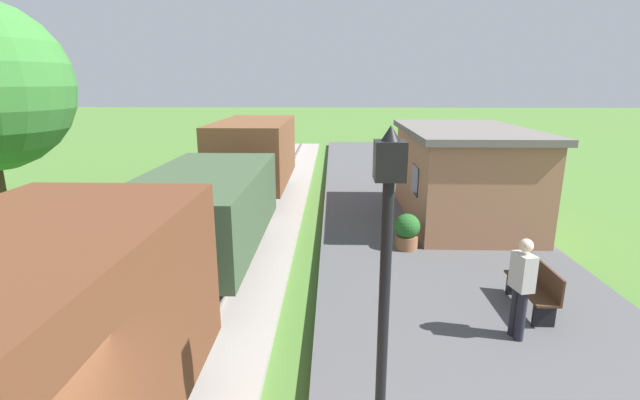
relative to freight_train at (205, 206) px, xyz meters
name	(u,v)px	position (x,y,z in m)	size (l,w,h in m)	color
freight_train	(205,206)	(0.00, 0.00, 0.00)	(2.50, 19.40, 2.72)	brown
station_hut	(462,174)	(6.80, 3.66, 0.05)	(3.50, 5.80, 2.78)	#9E6B4C
bench_near_hut	(535,286)	(6.59, -2.11, -0.88)	(0.42, 1.50, 0.91)	#422819
person_waiting	(521,285)	(5.92, -3.05, -0.41)	(0.32, 0.42, 1.71)	black
potted_planter	(407,231)	(4.76, 0.98, -0.88)	(0.64, 0.64, 0.92)	brown
lamp_post_near	(386,247)	(3.41, -5.70, 1.20)	(0.28, 0.28, 3.70)	black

